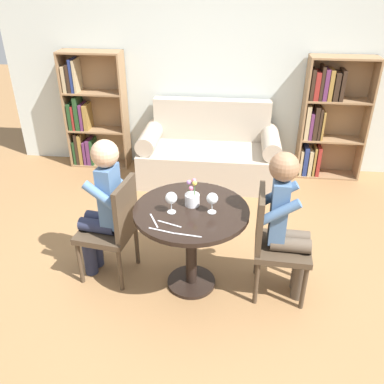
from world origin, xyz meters
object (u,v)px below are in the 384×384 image
Objects in this scene: bookshelf_right at (326,118)px; chair_right at (274,239)px; bookshelf_left at (90,114)px; person_left at (102,206)px; wine_glass_right at (212,199)px; couch at (210,155)px; person_right at (288,222)px; wine_glass_left at (171,199)px; flower_vase at (192,197)px; chair_left at (114,226)px.

bookshelf_right is 2.34m from chair_right.
bookshelf_left is 1.00× the size of bookshelf_right.
chair_right is at bearing 95.58° from person_left.
wine_glass_right is (-0.48, -0.03, 0.35)m from chair_right.
person_left is at bearing 173.37° from wine_glass_right.
couch is 1.35× the size of person_right.
wine_glass_left is (-0.14, -2.02, 0.54)m from couch.
chair_right is 0.71m from flower_vase.
bookshelf_left reaches higher than couch.
wine_glass_left is 0.73× the size of flower_vase.
person_left is (-0.09, 0.02, 0.17)m from chair_left.
flower_vase is (0.14, 0.12, -0.05)m from wine_glass_left.
bookshelf_left is 2.92m from bookshelf_right.
wine_glass_right is at bearing -28.81° from flower_vase.
bookshelf_left is 3.13m from chair_right.
wine_glass_right is (-1.20, -2.25, 0.10)m from bookshelf_right.
chair_right is at bearing 88.28° from person_right.
bookshelf_left is 3.19m from person_right.
bookshelf_right is 1.62× the size of chair_right.
wine_glass_right is at bearing -85.47° from couch.
chair_right is at bearing 5.05° from wine_glass_left.
bookshelf_left is at bearing 127.28° from wine_glass_right.
bookshelf_right is at bearing -0.06° from bookshelf_left.
person_left is 1.01× the size of person_right.
bookshelf_right is 2.56m from flower_vase.
wine_glass_left is at bearing -123.32° from bookshelf_right.
person_left is at bearing 166.84° from wine_glass_left.
person_right is 0.89m from wine_glass_left.
chair_left and chair_right have the same top height.
flower_vase is (-0.64, 0.05, 0.30)m from chair_right.
chair_right is 1.37m from person_left.
wine_glass_left is (-0.78, -0.07, 0.35)m from chair_right.
chair_right is at bearing -45.33° from bookshelf_left.
bookshelf_left is at bearing 121.79° from wine_glass_left.
person_right is at bearing 2.86° from wine_glass_right.
flower_vase is at bearing -122.17° from bookshelf_right.
chair_left is 0.87m from wine_glass_right.
bookshelf_right is 2.96m from chair_left.
couch is 1.13× the size of bookshelf_left.
person_left reaches higher than chair_right.
bookshelf_left is at bearing 48.23° from person_right.
wine_glass_right is (0.30, 0.03, -0.00)m from wine_glass_left.
bookshelf_left is 1.62× the size of chair_right.
person_left is 0.62m from wine_glass_left.
person_right is at bearing -106.01° from bookshelf_right.
chair_left is 1.37m from person_right.
bookshelf_right reaches higher than chair_right.
wine_glass_right is (-0.57, -0.03, 0.18)m from person_right.
couch is at bearing 90.00° from flower_vase.
person_right reaches higher than wine_glass_left.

